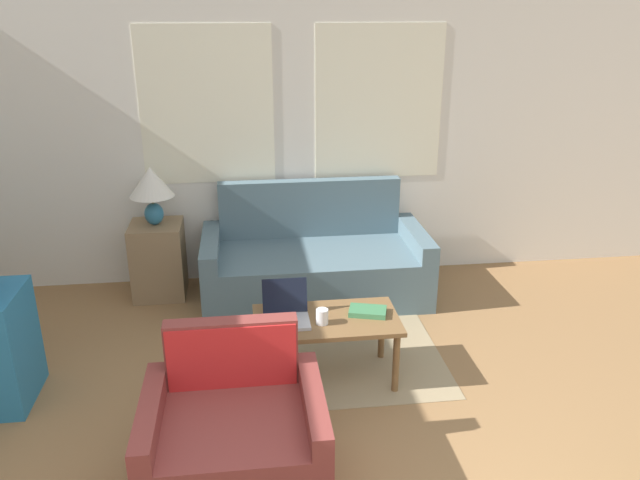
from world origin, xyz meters
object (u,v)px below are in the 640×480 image
table_lamp (151,186)px  couch (314,264)px  coffee_table (326,326)px  book_red (368,311)px  armchair (235,443)px  laptop (286,312)px  cup_navy (322,316)px

table_lamp → couch: bearing=-6.1°
table_lamp → coffee_table: bearing=-49.7°
couch → book_red: bearing=-81.1°
couch → book_red: (0.20, -1.29, 0.19)m
armchair → table_lamp: 2.57m
couch → book_red: 1.32m
couch → table_lamp: bearing=173.9°
armchair → laptop: armchair is taller
couch → armchair: couch is taller
table_lamp → armchair: bearing=-75.0°
laptop → coffee_table: bearing=-3.1°
table_lamp → cup_navy: 1.99m
table_lamp → laptop: (0.97, -1.44, -0.47)m
couch → coffee_table: 1.32m
couch → book_red: couch is taller
armchair → book_red: 1.31m
laptop → book_red: laptop is taller
laptop → cup_navy: (0.22, -0.08, -0.01)m
book_red → couch: bearing=98.9°
coffee_table → cup_navy: (-0.04, -0.07, 0.10)m
cup_navy → book_red: size_ratio=0.36×
couch → cup_navy: bearing=-94.6°
cup_navy → couch: bearing=85.4°
couch → armchair: 2.35m
armchair → coffee_table: bearing=57.9°
cup_navy → book_red: 0.33m
couch → armchair: bearing=-106.4°
couch → book_red: size_ratio=6.81×
coffee_table → cup_navy: size_ratio=9.53×
armchair → coffee_table: 1.12m
laptop → book_red: bearing=1.3°
coffee_table → laptop: 0.28m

